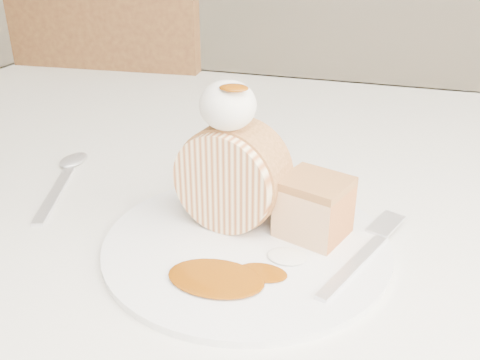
% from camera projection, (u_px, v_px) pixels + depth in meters
% --- Properties ---
extents(table, '(1.40, 0.90, 0.75)m').
position_uv_depth(table, '(260.00, 220.00, 0.77)').
color(table, silver).
rests_on(table, ground).
extents(chair_far, '(0.47, 0.47, 0.92)m').
position_uv_depth(chair_far, '(134.00, 143.00, 1.39)').
color(chair_far, brown).
rests_on(chair_far, ground).
extents(plate, '(0.37, 0.37, 0.01)m').
position_uv_depth(plate, '(246.00, 244.00, 0.55)').
color(plate, white).
rests_on(plate, table).
extents(roulade_slice, '(0.12, 0.08, 0.11)m').
position_uv_depth(roulade_slice, '(232.00, 176.00, 0.56)').
color(roulade_slice, '#FFE7B1').
rests_on(roulade_slice, plate).
extents(cake_chunk, '(0.08, 0.08, 0.05)m').
position_uv_depth(cake_chunk, '(314.00, 211.00, 0.54)').
color(cake_chunk, '#B67645').
rests_on(cake_chunk, plate).
extents(whipped_cream, '(0.06, 0.06, 0.05)m').
position_uv_depth(whipped_cream, '(228.00, 105.00, 0.52)').
color(whipped_cream, silver).
rests_on(whipped_cream, roulade_slice).
extents(caramel_drizzle, '(0.03, 0.02, 0.01)m').
position_uv_depth(caramel_drizzle, '(234.00, 81.00, 0.49)').
color(caramel_drizzle, '#733604').
rests_on(caramel_drizzle, whipped_cream).
extents(caramel_pool, '(0.10, 0.09, 0.00)m').
position_uv_depth(caramel_pool, '(216.00, 278.00, 0.48)').
color(caramel_pool, '#733604').
rests_on(caramel_pool, plate).
extents(fork, '(0.08, 0.17, 0.00)m').
position_uv_depth(fork, '(353.00, 266.00, 0.50)').
color(fork, silver).
rests_on(fork, plate).
extents(spoon, '(0.09, 0.18, 0.00)m').
position_uv_depth(spoon, '(55.00, 194.00, 0.65)').
color(spoon, silver).
rests_on(spoon, table).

